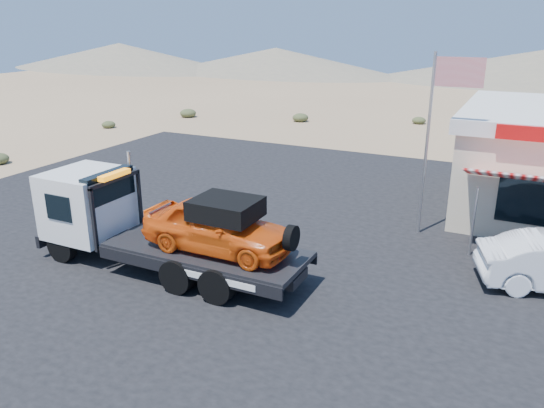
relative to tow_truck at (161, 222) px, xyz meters
The scene contains 6 objects.
ground 2.62m from the tow_truck, 48.35° to the left, with size 120.00×120.00×0.00m, color #947554.
asphalt_lot 5.94m from the tow_truck, 53.32° to the left, with size 32.00×24.00×0.02m, color black.
tow_truck is the anchor object (origin of this frame).
flagpole 9.13m from the tow_truck, 43.84° to the left, with size 1.55×0.10×6.00m.
desert_scrub 18.15m from the tow_truck, 131.10° to the left, with size 22.32×35.18×0.66m.
distant_hills 57.37m from the tow_truck, 98.35° to the left, with size 126.00×48.00×4.20m.
Camera 1 is at (7.61, -12.90, 6.88)m, focal length 35.00 mm.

